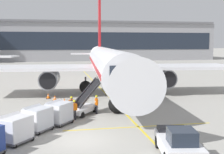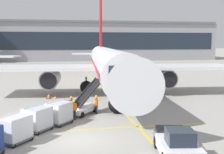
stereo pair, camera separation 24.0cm
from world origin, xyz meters
name	(u,v)px [view 2 (the right image)]	position (x,y,z in m)	size (l,w,h in m)	color
ground_plane	(79,140)	(0.00, 0.00, 0.00)	(600.00, 600.00, 0.00)	#9E9B93
parked_airplane	(108,64)	(4.93, 17.62, 3.91)	(32.65, 42.15, 14.47)	white
belt_loader	(83,104)	(0.88, 7.60, 0.87)	(4.13, 5.00, 3.07)	silver
baggage_cart_lead	(58,112)	(-1.39, 4.38, 1.00)	(2.48, 2.66, 1.91)	#515156
baggage_cart_second	(37,118)	(-2.98, 2.72, 1.00)	(2.48, 2.66, 1.91)	#515156
baggage_cart_third	(14,128)	(-4.27, 0.33, 1.00)	(2.48, 2.66, 1.91)	#515156
pushback_tug	(177,143)	(5.37, -3.90, 0.83)	(2.78, 4.68, 1.83)	silver
ground_crew_by_loader	(71,104)	(-0.20, 7.25, 1.00)	(0.55, 0.35, 1.74)	black
ground_crew_by_carts	(74,109)	(-0.07, 5.45, 1.00)	(0.55, 0.35, 1.74)	black
ground_crew_marshaller	(96,103)	(2.11, 7.34, 1.00)	(0.28, 0.57, 1.74)	black
safety_cone_engine_keepout	(55,98)	(-1.72, 14.12, 0.33)	(0.60, 0.60, 0.68)	black
safety_cone_wingtip	(49,96)	(-2.51, 15.91, 0.29)	(0.53, 0.53, 0.60)	black
safety_cone_nose_mark	(65,101)	(-0.70, 12.38, 0.29)	(0.53, 0.53, 0.61)	black
apron_guidance_line_lead_in	(108,95)	(4.75, 16.88, 0.00)	(0.20, 110.00, 0.01)	yellow
apron_guidance_line_stop_bar	(139,127)	(4.87, 2.43, 0.00)	(12.00, 0.20, 0.01)	yellow
terminal_building	(44,41)	(-6.72, 96.05, 7.12)	(129.47, 22.44, 14.34)	#939399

